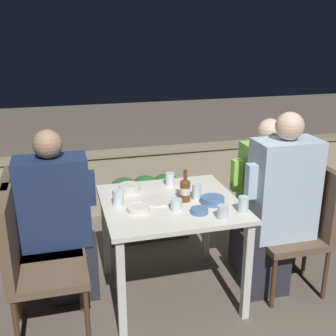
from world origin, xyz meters
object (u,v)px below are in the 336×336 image
person_blue_shirt (278,207)px  chair_left_far (28,231)px  chair_right_far (285,201)px  chair_left_near (28,255)px  person_green_blouse (261,196)px  person_navy_jumper (60,219)px  beer_bottle (185,189)px  chair_right_near (303,218)px

person_blue_shirt → chair_left_far: bearing=169.9°
chair_left_far → chair_right_far: (1.95, 0.01, 0.00)m
chair_left_near → person_green_blouse: (1.72, 0.34, 0.07)m
chair_right_far → person_navy_jumper: bearing=-179.6°
chair_right_far → beer_bottle: bearing=-167.8°
person_navy_jumper → person_green_blouse: 1.52m
chair_right_near → beer_bottle: bearing=172.0°
person_green_blouse → chair_right_far: bearing=-0.0°
person_navy_jumper → person_blue_shirt: size_ratio=0.93×
chair_left_near → chair_right_far: same height
chair_left_far → chair_left_near: bearing=-87.1°
chair_left_near → person_navy_jumper: bearing=59.3°
beer_bottle → person_blue_shirt: bearing=-10.6°
chair_right_near → beer_bottle: (-0.86, 0.12, 0.27)m
chair_left_near → beer_bottle: bearing=8.1°
chair_left_far → chair_right_far: size_ratio=1.00×
chair_right_near → chair_left_far: bearing=171.0°
chair_left_near → chair_right_near: size_ratio=1.00×
chair_right_near → person_blue_shirt: person_blue_shirt is taller
chair_left_far → person_blue_shirt: (1.71, -0.30, 0.12)m
person_blue_shirt → chair_right_far: size_ratio=1.41×
person_blue_shirt → person_green_blouse: size_ratio=1.09×
chair_left_far → chair_right_near: same height
person_navy_jumper → person_green_blouse: size_ratio=1.02×
chair_left_near → chair_right_far: bearing=10.1°
chair_left_near → chair_left_far: (-0.02, 0.33, 0.00)m
chair_left_far → person_green_blouse: size_ratio=0.77×
chair_left_far → chair_right_near: bearing=-9.0°
chair_right_far → person_green_blouse: bearing=180.0°
chair_right_near → chair_right_far: same height
chair_left_near → person_blue_shirt: bearing=0.9°
beer_bottle → chair_right_near: bearing=-8.0°
chair_left_far → person_navy_jumper: bearing=0.0°
person_navy_jumper → beer_bottle: bearing=-12.1°
chair_right_near → beer_bottle: size_ratio=4.24×
chair_right_far → beer_bottle: 0.95m
person_navy_jumper → chair_right_far: (1.74, 0.01, -0.07)m
person_green_blouse → person_blue_shirt: bearing=-95.4°
chair_left_near → chair_right_far: size_ratio=1.00×
chair_right_near → beer_bottle: beer_bottle is taller
person_navy_jumper → chair_right_near: person_navy_jumper is taller
chair_left_far → chair_right_far: 1.95m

